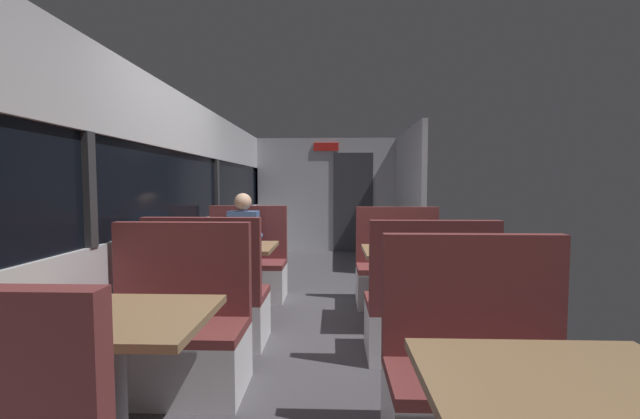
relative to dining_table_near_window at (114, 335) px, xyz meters
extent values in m
cube|color=#423F44|center=(0.89, 2.09, -0.65)|extent=(3.30, 9.20, 0.02)
cube|color=#B2B2B7|center=(-0.56, 2.09, -0.16)|extent=(0.08, 8.40, 0.95)
cube|color=#B2B2B7|center=(-0.56, 2.09, 1.36)|extent=(0.08, 8.40, 0.60)
cube|color=black|center=(-0.57, 2.09, 0.69)|extent=(0.03, 8.40, 0.75)
cube|color=#2D2D30|center=(-0.54, 0.69, 0.69)|extent=(0.06, 0.08, 0.75)
cube|color=#2D2D30|center=(-0.54, 3.49, 0.69)|extent=(0.06, 0.08, 0.75)
cube|color=#2D2D30|center=(-0.54, 6.29, 0.69)|extent=(0.06, 0.08, 0.75)
cube|color=#B2B2B7|center=(0.89, 6.29, 0.51)|extent=(2.90, 0.08, 2.30)
cube|color=#333338|center=(1.44, 6.24, 0.36)|extent=(0.80, 0.04, 2.00)
cube|color=red|center=(0.89, 6.23, 1.48)|extent=(0.50, 0.03, 0.16)
cube|color=#B2B2B7|center=(2.34, 5.09, 0.51)|extent=(0.08, 2.40, 2.30)
cylinder|color=#9E9EA3|center=(0.00, 0.00, -0.29)|extent=(0.10, 0.10, 0.70)
cube|color=olive|center=(0.00, 0.00, 0.08)|extent=(0.90, 0.70, 0.04)
cube|color=silver|center=(0.00, 0.66, -0.44)|extent=(0.95, 0.50, 0.39)
cube|color=brown|center=(0.00, 0.66, -0.22)|extent=(0.95, 0.50, 0.06)
cube|color=brown|center=(0.00, 0.87, 0.14)|extent=(0.95, 0.08, 0.65)
cylinder|color=#9E9EA3|center=(0.00, 2.14, -0.29)|extent=(0.10, 0.10, 0.70)
cube|color=olive|center=(0.00, 2.14, 0.08)|extent=(0.90, 0.70, 0.04)
cube|color=silver|center=(0.00, 1.48, -0.44)|extent=(0.95, 0.50, 0.39)
cube|color=brown|center=(0.00, 1.48, -0.22)|extent=(0.95, 0.50, 0.06)
cube|color=brown|center=(0.00, 1.27, 0.14)|extent=(0.95, 0.08, 0.65)
cube|color=silver|center=(0.00, 2.80, -0.44)|extent=(0.95, 0.50, 0.39)
cube|color=brown|center=(0.00, 2.80, -0.22)|extent=(0.95, 0.50, 0.06)
cube|color=brown|center=(0.00, 3.01, 0.14)|extent=(0.95, 0.08, 0.65)
cube|color=olive|center=(1.79, -0.60, 0.08)|extent=(0.90, 0.70, 0.04)
cube|color=brown|center=(1.79, 0.06, -0.22)|extent=(0.95, 0.50, 0.06)
cube|color=brown|center=(1.79, 0.27, 0.14)|extent=(0.95, 0.08, 0.65)
cylinder|color=#9E9EA3|center=(1.79, 1.94, -0.29)|extent=(0.10, 0.10, 0.70)
cube|color=olive|center=(1.79, 1.94, 0.08)|extent=(0.90, 0.70, 0.04)
cube|color=silver|center=(1.79, 1.28, -0.44)|extent=(0.95, 0.50, 0.39)
cube|color=brown|center=(1.79, 1.28, -0.22)|extent=(0.95, 0.50, 0.06)
cube|color=brown|center=(1.79, 1.07, 0.14)|extent=(0.95, 0.08, 0.65)
cube|color=silver|center=(1.79, 2.60, -0.44)|extent=(0.95, 0.50, 0.39)
cube|color=brown|center=(1.79, 2.60, -0.22)|extent=(0.95, 0.50, 0.06)
cube|color=brown|center=(1.79, 2.81, 0.14)|extent=(0.95, 0.08, 0.65)
cube|color=#26262D|center=(0.00, 2.80, -0.41)|extent=(0.30, 0.36, 0.45)
cube|color=#3F598C|center=(0.00, 2.75, 0.11)|extent=(0.34, 0.22, 0.60)
sphere|color=tan|center=(0.00, 2.73, 0.52)|extent=(0.20, 0.20, 0.20)
cylinder|color=#3F598C|center=(-0.20, 2.57, 0.13)|extent=(0.07, 0.28, 0.07)
cylinder|color=#3F598C|center=(0.20, 2.57, 0.13)|extent=(0.07, 0.28, 0.07)
camera|label=1|loc=(1.05, -1.83, 0.72)|focal=22.27mm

